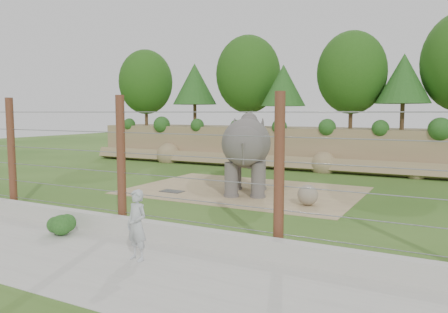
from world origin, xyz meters
The scene contains 11 objects.
ground centered at (0.00, 0.00, 0.00)m, with size 90.00×90.00×0.00m, color #2E5618.
back_embankment centered at (0.59, 12.68, 3.97)m, with size 30.00×5.52×8.77m.
dirt_patch centered at (0.50, 3.00, 0.01)m, with size 10.00×7.00×0.02m, color #9C815E.
drain_grate centered at (-2.15, 1.18, 0.04)m, with size 1.00×0.60×0.03m, color #262628.
elephant centered at (0.86, 2.41, 1.69)m, with size 1.79×4.18×3.39m, color #58524F, non-canonical shape.
stone_ball centered at (3.96, 1.24, 0.41)m, with size 0.77×0.77×0.77m, color gray.
retaining_wall centered at (0.00, -5.00, 0.25)m, with size 26.00×0.35×0.50m, color #BAB8AE.
walkway centered at (0.00, -7.00, 0.01)m, with size 26.00×4.00×0.01m, color #BAB8AE.
barrier_fence centered at (0.00, -4.50, 2.00)m, with size 20.26×0.26×4.00m.
walkway_shrub centered at (-1.08, -5.80, 0.31)m, with size 0.60×0.60×0.60m, color #1C5018.
zookeeper centered at (2.23, -6.53, 0.85)m, with size 0.61×0.40×1.68m, color #B0B6BA.
Camera 1 is at (8.78, -14.43, 3.49)m, focal length 35.00 mm.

